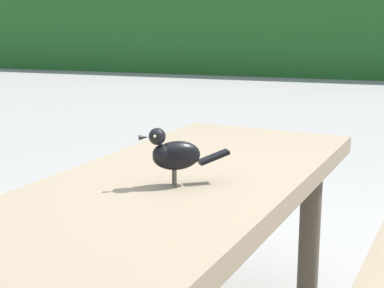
# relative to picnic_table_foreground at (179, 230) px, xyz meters

# --- Properties ---
(hedge_wall) EXTENTS (28.00, 1.27, 1.80)m
(hedge_wall) POSITION_rel_picnic_table_foreground_xyz_m (0.24, 10.88, 0.35)
(hedge_wall) COLOR #235B23
(hedge_wall) RESTS_ON ground
(picnic_table_foreground) EXTENTS (1.90, 1.92, 0.74)m
(picnic_table_foreground) POSITION_rel_picnic_table_foreground_xyz_m (0.00, 0.00, 0.00)
(picnic_table_foreground) COLOR #84725B
(picnic_table_foreground) RESTS_ON ground
(bird_grackle) EXTENTS (0.25, 0.19, 0.18)m
(bird_grackle) POSITION_rel_picnic_table_foreground_xyz_m (0.02, -0.10, 0.29)
(bird_grackle) COLOR black
(bird_grackle) RESTS_ON picnic_table_foreground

